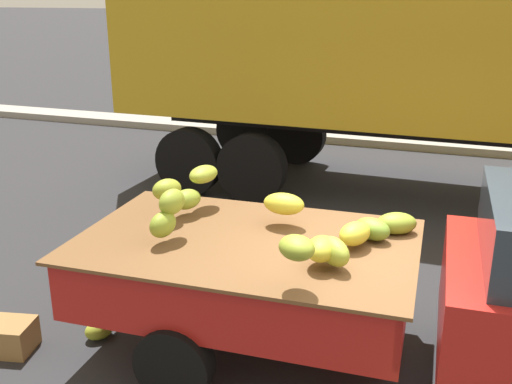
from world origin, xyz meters
name	(u,v)px	position (x,y,z in m)	size (l,w,h in m)	color
ground	(393,368)	(0.00, 0.00, 0.00)	(220.00, 220.00, 0.00)	#28282B
curb_strip	(444,145)	(0.00, 8.16, 0.08)	(80.00, 0.80, 0.16)	gray
pickup_truck	(496,293)	(0.74, -0.04, 0.88)	(5.20, 2.06, 1.70)	#B21E19
fallen_banana_bunch_near_tailgate	(99,329)	(-2.68, -0.44, 0.09)	(0.29, 0.20, 0.18)	#99A129
produce_crate	(4,336)	(-3.38, -0.90, 0.14)	(0.52, 0.36, 0.28)	olive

